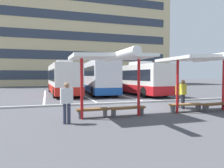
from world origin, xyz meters
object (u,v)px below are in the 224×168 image
at_px(coach_bus_0, 63,79).
at_px(coach_bus_1, 96,77).
at_px(waiting_shelter_1, 205,59).
at_px(waiting_passenger_2, 183,92).
at_px(bench_3, 216,105).
at_px(waiting_passenger_0, 67,100).
at_px(waiting_shelter_0, 113,58).
at_px(waiting_passenger_1, 178,93).
at_px(bench_1, 128,109).
at_px(coach_bus_2, 133,79).
at_px(bench_0, 93,111).
at_px(bench_2, 186,106).

xyz_separation_m(coach_bus_0, coach_bus_1, (3.84, 0.48, 0.17)).
xyz_separation_m(waiting_shelter_1, waiting_passenger_2, (-0.42, 1.36, -1.92)).
xyz_separation_m(bench_3, waiting_passenger_0, (-8.46, -0.65, 0.68)).
relative_size(waiting_shelter_0, bench_3, 2.14).
distance_m(waiting_passenger_1, waiting_passenger_2, 0.50).
bearing_deg(bench_3, bench_1, 177.52).
xyz_separation_m(coach_bus_0, bench_1, (2.26, -13.15, -1.28)).
bearing_deg(waiting_shelter_0, coach_bus_2, 62.66).
xyz_separation_m(coach_bus_0, bench_3, (7.61, -13.38, -1.28)).
bearing_deg(bench_0, coach_bus_2, 58.56).
height_order(waiting_shelter_0, waiting_shelter_1, waiting_shelter_1).
bearing_deg(bench_2, waiting_shelter_1, -26.49).
xyz_separation_m(coach_bus_2, waiting_shelter_0, (-6.31, -12.21, 1.26)).
xyz_separation_m(waiting_passenger_0, waiting_passenger_1, (7.12, 2.39, -0.11)).
distance_m(waiting_shelter_0, bench_0, 2.71).
bearing_deg(waiting_passenger_0, bench_0, 35.33).
relative_size(coach_bus_0, bench_2, 5.36).
bearing_deg(waiting_passenger_2, waiting_passenger_0, -165.08).
distance_m(coach_bus_1, waiting_passenger_0, 15.27).
distance_m(coach_bus_1, waiting_shelter_0, 14.26).
bearing_deg(coach_bus_2, waiting_shelter_1, -94.51).
relative_size(bench_1, waiting_shelter_1, 0.37).
height_order(bench_2, bench_3, same).
distance_m(coach_bus_1, waiting_shelter_1, 14.31).
height_order(coach_bus_1, bench_3, coach_bus_1).
height_order(waiting_shelter_0, bench_2, waiting_shelter_0).
bearing_deg(waiting_passenger_0, bench_1, 15.86).
distance_m(bench_0, bench_2, 5.35).
xyz_separation_m(coach_bus_1, coach_bus_2, (3.83, -1.79, -0.21)).
distance_m(bench_1, waiting_passenger_0, 3.30).
relative_size(bench_1, waiting_passenger_1, 1.18).
relative_size(bench_2, waiting_passenger_2, 1.11).
bearing_deg(coach_bus_1, bench_3, -74.78).
bearing_deg(bench_2, coach_bus_2, 80.99).
relative_size(coach_bus_1, bench_2, 6.19).
bearing_deg(waiting_shelter_1, waiting_passenger_0, -175.92).
height_order(waiting_passenger_0, waiting_passenger_1, waiting_passenger_0).
distance_m(bench_2, waiting_passenger_1, 1.59).
bearing_deg(coach_bus_0, waiting_passenger_0, -93.46).
xyz_separation_m(coach_bus_1, bench_0, (-3.38, -13.59, -1.47)).
relative_size(bench_0, waiting_passenger_2, 0.88).
bearing_deg(bench_3, bench_0, 177.80).
xyz_separation_m(coach_bus_0, waiting_shelter_0, (1.36, -13.52, 1.22)).
bearing_deg(waiting_passenger_2, waiting_shelter_1, -73.03).
bearing_deg(waiting_shelter_0, waiting_passenger_1, 20.93).
bearing_deg(bench_2, bench_0, -179.35).
relative_size(bench_0, bench_1, 0.82).
distance_m(coach_bus_0, waiting_shelter_1, 15.13).
relative_size(coach_bus_1, waiting_passenger_0, 6.92).
bearing_deg(waiting_passenger_2, coach_bus_2, 82.75).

